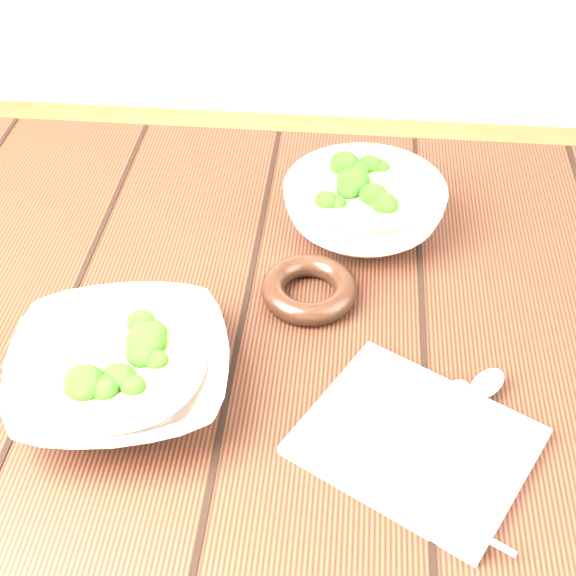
% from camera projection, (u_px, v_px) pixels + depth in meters
% --- Properties ---
extents(table, '(1.20, 0.80, 0.75)m').
position_uv_depth(table, '(263.00, 390.00, 0.97)').
color(table, black).
rests_on(table, ground).
extents(soup_bowl_front, '(0.26, 0.26, 0.06)m').
position_uv_depth(soup_bowl_front, '(121.00, 372.00, 0.80)').
color(soup_bowl_front, white).
rests_on(soup_bowl_front, table).
extents(soup_bowl_back, '(0.22, 0.22, 0.07)m').
position_uv_depth(soup_bowl_back, '(364.00, 206.00, 0.99)').
color(soup_bowl_back, white).
rests_on(soup_bowl_back, table).
extents(trivet, '(0.14, 0.14, 0.03)m').
position_uv_depth(trivet, '(309.00, 289.00, 0.91)').
color(trivet, black).
rests_on(trivet, table).
extents(napkin, '(0.26, 0.25, 0.01)m').
position_uv_depth(napkin, '(416.00, 441.00, 0.76)').
color(napkin, beige).
rests_on(napkin, table).
extents(spoon_left, '(0.12, 0.14, 0.01)m').
position_uv_depth(spoon_left, '(431.00, 413.00, 0.78)').
color(spoon_left, '#AFA99B').
rests_on(spoon_left, napkin).
extents(spoon_right, '(0.11, 0.14, 0.01)m').
position_uv_depth(spoon_right, '(469.00, 402.00, 0.79)').
color(spoon_right, '#AFA99B').
rests_on(spoon_right, napkin).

